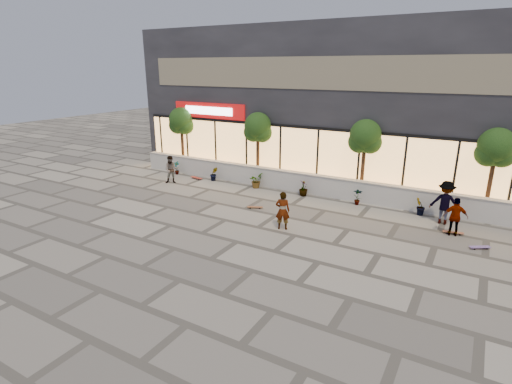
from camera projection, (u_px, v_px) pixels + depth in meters
The scene contains 21 objects.
ground at pixel (237, 242), 15.05m from camera, with size 80.00×80.00×0.00m, color #A19C8C.
planter_wall at pixel (310, 183), 20.67m from camera, with size 22.00×0.42×1.04m.
retail_building at pixel (347, 102), 24.07m from camera, with size 24.00×9.17×8.50m.
shrub_a at pixel (177, 168), 24.31m from camera, with size 0.43×0.29×0.81m, color #183711.
shrub_b at pixel (214, 174), 22.98m from camera, with size 0.45×0.36×0.81m, color #183711.
shrub_c at pixel (256, 181), 21.64m from camera, with size 0.73×0.63×0.81m, color #183711.
shrub_d at pixel (303, 188), 20.30m from camera, with size 0.45×0.45×0.81m, color #183711.
shrub_e at pixel (358, 197), 18.96m from camera, with size 0.43×0.29×0.81m, color #183711.
shrub_f at pixel (420, 207), 17.62m from camera, with size 0.45×0.36×0.81m, color #183711.
tree_west at pixel (181, 122), 24.81m from camera, with size 1.60×1.50×3.92m.
tree_midwest at pixel (258, 129), 22.18m from camera, with size 1.60×1.50×3.92m.
tree_mideast at pixel (365, 139), 19.31m from camera, with size 1.60×1.50×3.92m.
tree_east at pixel (496, 150), 16.68m from camera, with size 1.60×1.50×3.92m.
skater_center at pixel (283, 211), 16.02m from camera, with size 0.58×0.38×1.59m, color silver.
skater_left at pixel (171, 170), 22.39m from camera, with size 0.76×0.59×1.56m, color tan.
skater_right_near at pixel (455, 217), 15.40m from camera, with size 0.90×0.38×1.54m, color white.
skater_right_far at pixel (445, 203), 16.56m from camera, with size 1.19×0.68×1.84m, color maroon.
skateboard_center at pixel (255, 207), 18.56m from camera, with size 0.74×0.48×0.09m.
skateboard_left at pixel (196, 178), 23.39m from camera, with size 0.86×0.35×0.10m.
skateboard_right_near at pixel (453, 232), 15.73m from camera, with size 0.78×0.33×0.09m.
skateboard_right_far at pixel (480, 247), 14.45m from camera, with size 0.73×0.57×0.09m.
Camera 1 is at (7.54, -11.56, 6.33)m, focal length 28.00 mm.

